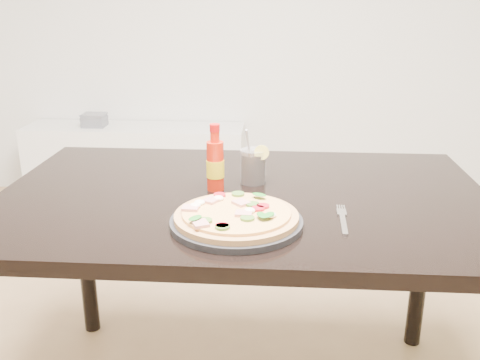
# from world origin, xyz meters

# --- Properties ---
(dining_table) EXTENTS (1.40, 0.90, 0.75)m
(dining_table) POSITION_xyz_m (0.02, 0.22, 0.67)
(dining_table) COLOR black
(dining_table) RESTS_ON ground
(plate) EXTENTS (0.33, 0.33, 0.02)m
(plate) POSITION_xyz_m (0.02, -0.02, 0.76)
(plate) COLOR black
(plate) RESTS_ON dining_table
(pizza) EXTENTS (0.30, 0.30, 0.03)m
(pizza) POSITION_xyz_m (0.02, -0.01, 0.78)
(pizza) COLOR tan
(pizza) RESTS_ON plate
(hot_sauce_bottle) EXTENTS (0.06, 0.06, 0.19)m
(hot_sauce_bottle) POSITION_xyz_m (-0.06, 0.24, 0.83)
(hot_sauce_bottle) COLOR red
(hot_sauce_bottle) RESTS_ON dining_table
(cola_cup) EXTENTS (0.09, 0.08, 0.17)m
(cola_cup) POSITION_xyz_m (0.05, 0.31, 0.80)
(cola_cup) COLOR black
(cola_cup) RESTS_ON dining_table
(fork) EXTENTS (0.03, 0.19, 0.00)m
(fork) POSITION_xyz_m (0.29, 0.04, 0.75)
(fork) COLOR silver
(fork) RESTS_ON dining_table
(media_console) EXTENTS (1.40, 0.34, 0.50)m
(media_console) POSITION_xyz_m (-0.80, 2.07, 0.25)
(media_console) COLOR white
(media_console) RESTS_ON ground
(cd_stack) EXTENTS (0.14, 0.12, 0.08)m
(cd_stack) POSITION_xyz_m (-1.05, 2.05, 0.54)
(cd_stack) COLOR slate
(cd_stack) RESTS_ON media_console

